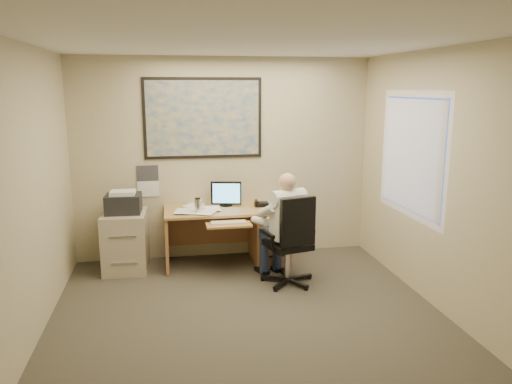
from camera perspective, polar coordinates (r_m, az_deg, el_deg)
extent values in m
cube|color=#3B372D|center=(5.04, -0.38, -15.30)|extent=(4.00, 4.50, 0.00)
cube|color=white|center=(4.50, -0.43, 16.95)|extent=(4.00, 4.50, 0.00)
cube|color=#C1B592|center=(6.78, -3.67, 3.80)|extent=(4.00, 0.00, 2.70)
cube|color=#C1B592|center=(2.49, 8.69, -10.81)|extent=(4.00, 0.00, 2.70)
cube|color=#C1B592|center=(4.68, -25.28, -1.01)|extent=(0.00, 4.50, 2.70)
cube|color=#C1B592|center=(5.30, 21.43, 0.70)|extent=(0.00, 4.50, 2.70)
cube|color=tan|center=(6.53, -3.41, -2.02)|extent=(1.60, 0.75, 0.03)
cube|color=#AB7146|center=(6.72, 1.52, -4.92)|extent=(0.45, 0.70, 0.70)
cube|color=#AB7146|center=(6.59, -10.16, -5.45)|extent=(0.04, 0.70, 0.70)
cube|color=#AB7146|center=(6.93, -3.73, -3.63)|extent=(1.55, 0.03, 0.55)
cylinder|color=black|center=(6.67, -3.44, -1.50)|extent=(0.16, 0.16, 0.02)
cube|color=black|center=(6.61, -3.44, -0.11)|extent=(0.40, 0.12, 0.31)
cube|color=#5AC0F6|center=(6.59, -3.41, -0.15)|extent=(0.35, 0.08, 0.26)
cube|color=tan|center=(6.11, -3.16, -3.71)|extent=(0.55, 0.30, 0.02)
cube|color=beige|center=(6.10, -3.16, -3.50)|extent=(0.43, 0.14, 0.02)
cube|color=black|center=(6.64, 0.63, -1.42)|extent=(0.19, 0.18, 0.05)
cylinder|color=silver|center=(6.31, -6.66, -1.58)|extent=(0.08, 0.08, 0.18)
cylinder|color=white|center=(6.67, -6.54, -1.20)|extent=(0.08, 0.08, 0.10)
cube|color=white|center=(6.48, -7.37, -1.95)|extent=(0.60, 0.56, 0.02)
cube|color=#1E4C93|center=(6.68, -6.06, 8.38)|extent=(1.56, 0.03, 1.06)
cube|color=white|center=(6.77, -12.26, 1.22)|extent=(0.28, 0.01, 0.42)
cube|color=#B1A58E|center=(6.60, -14.68, -5.46)|extent=(0.57, 0.67, 0.75)
cube|color=black|center=(6.48, -14.90, -1.28)|extent=(0.45, 0.40, 0.24)
cube|color=white|center=(6.43, -14.99, -0.08)|extent=(0.31, 0.25, 0.05)
cylinder|color=silver|center=(6.02, 3.63, -8.04)|extent=(0.06, 0.06, 0.41)
cube|color=black|center=(5.94, 3.66, -6.01)|extent=(0.57, 0.57, 0.07)
cube|color=black|center=(5.62, 3.71, -3.49)|extent=(0.43, 0.16, 0.56)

